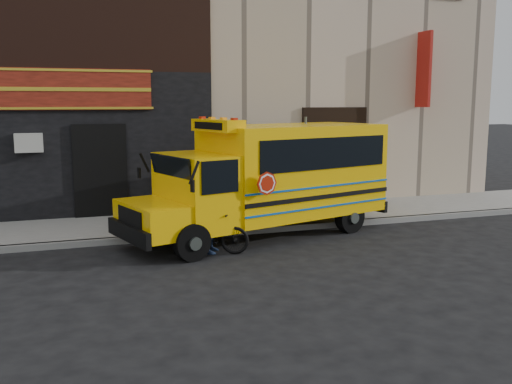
{
  "coord_description": "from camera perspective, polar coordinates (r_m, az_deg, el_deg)",
  "views": [
    {
      "loc": [
        -4.14,
        -10.87,
        3.31
      ],
      "look_at": [
        0.16,
        1.85,
        1.19
      ],
      "focal_mm": 40.0,
      "sensor_mm": 36.0,
      "label": 1
    }
  ],
  "objects": [
    {
      "name": "cyclist",
      "position": [
        12.44,
        -4.44,
        -2.43
      ],
      "size": [
        0.61,
        0.73,
        1.71
      ],
      "primitive_type": "imported",
      "rotation": [
        0.0,
        0.0,
        1.19
      ],
      "color": "black",
      "rests_on": "ground"
    },
    {
      "name": "sidewalk",
      "position": [
        15.86,
        -3.17,
        -2.8
      ],
      "size": [
        40.0,
        3.0,
        0.15
      ],
      "primitive_type": "cube",
      "color": "slate",
      "rests_on": "ground"
    },
    {
      "name": "sign_pole",
      "position": [
        15.39,
        4.98,
        2.64
      ],
      "size": [
        0.13,
        0.24,
        2.93
      ],
      "color": "#444C47",
      "rests_on": "ground"
    },
    {
      "name": "curb",
      "position": [
        14.46,
        -1.57,
        -3.96
      ],
      "size": [
        40.0,
        0.2,
        0.15
      ],
      "primitive_type": "cube",
      "color": "gray",
      "rests_on": "ground"
    },
    {
      "name": "building",
      "position": [
        21.89,
        -8.09,
        16.28
      ],
      "size": [
        20.0,
        10.7,
        12.0
      ],
      "color": "#BFA78F",
      "rests_on": "sidewalk"
    },
    {
      "name": "bicycle",
      "position": [
        12.56,
        -4.39,
        -4.04
      ],
      "size": [
        1.66,
        1.06,
        0.97
      ],
      "primitive_type": "imported",
      "rotation": [
        0.0,
        0.0,
        1.16
      ],
      "color": "black",
      "rests_on": "ground"
    },
    {
      "name": "ground",
      "position": [
        12.09,
        2.09,
        -6.92
      ],
      "size": [
        120.0,
        120.0,
        0.0
      ],
      "primitive_type": "plane",
      "color": "black",
      "rests_on": "ground"
    },
    {
      "name": "school_bus",
      "position": [
        14.18,
        1.67,
        1.68
      ],
      "size": [
        7.22,
        4.0,
        2.92
      ],
      "color": "black",
      "rests_on": "ground"
    }
  ]
}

